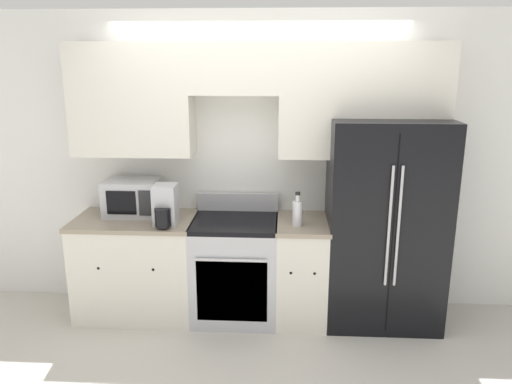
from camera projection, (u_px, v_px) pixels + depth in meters
name	position (u px, v px, depth m)	size (l,w,h in m)	color
ground_plane	(254.00, 333.00, 4.13)	(12.00, 12.00, 0.00)	beige
wall_back	(259.00, 138.00, 4.29)	(8.00, 0.39, 2.60)	white
lower_cabinets_left	(137.00, 266.00, 4.37)	(1.03, 0.64, 0.88)	silver
lower_cabinets_right	(301.00, 270.00, 4.29)	(0.44, 0.64, 0.88)	silver
oven_range	(235.00, 268.00, 4.32)	(0.72, 0.65, 1.04)	#B7B7BC
refrigerator	(383.00, 222.00, 4.19)	(0.95, 0.77, 1.74)	black
microwave	(132.00, 197.00, 4.33)	(0.45, 0.35, 0.31)	#B7B7BC
bottle	(297.00, 212.00, 4.05)	(0.08, 0.08, 0.28)	silver
paper_towel_holder	(165.00, 207.00, 4.05)	(0.19, 0.27, 0.33)	#B7B7BC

